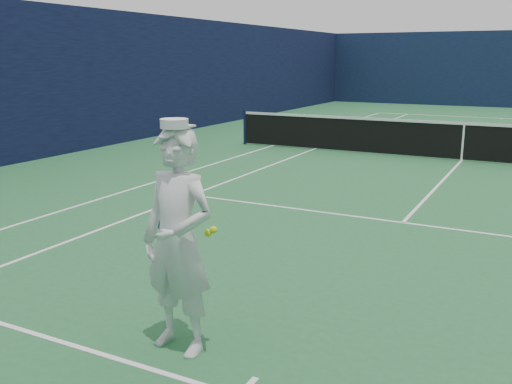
% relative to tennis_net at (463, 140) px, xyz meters
% --- Properties ---
extents(ground, '(80.00, 80.00, 0.00)m').
position_rel_tennis_net_xyz_m(ground, '(0.00, 0.00, -0.55)').
color(ground, '#256235').
rests_on(ground, ground).
extents(court_markings, '(11.03, 23.83, 0.01)m').
position_rel_tennis_net_xyz_m(court_markings, '(0.00, 0.00, -0.55)').
color(court_markings, white).
rests_on(court_markings, ground).
extents(windscreen_fence, '(20.12, 36.12, 4.00)m').
position_rel_tennis_net_xyz_m(windscreen_fence, '(0.00, 0.00, 1.45)').
color(windscreen_fence, '#0F1937').
rests_on(windscreen_fence, ground).
extents(tennis_net, '(12.88, 0.09, 1.07)m').
position_rel_tennis_net_xyz_m(tennis_net, '(0.00, 0.00, 0.00)').
color(tennis_net, '#141E4C').
rests_on(tennis_net, ground).
extents(tennis_player, '(0.81, 0.58, 2.12)m').
position_rel_tennis_net_xyz_m(tennis_player, '(-0.85, -11.44, 0.48)').
color(tennis_player, white).
rests_on(tennis_player, ground).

